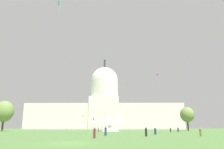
{
  "coord_description": "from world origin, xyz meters",
  "views": [
    {
      "loc": [
        4.81,
        -24.22,
        1.56
      ],
      "look_at": [
        3.61,
        68.04,
        23.43
      ],
      "focal_mm": 35.93,
      "sensor_mm": 36.0,
      "label": 1
    }
  ],
  "objects": [
    {
      "name": "kite_white_high",
      "position": [
        -19.0,
        62.81,
        55.53
      ],
      "size": [
        1.68,
        1.3,
        4.18
      ],
      "rotation": [
        0.0,
        0.0,
        3.61
      ],
      "color": "white"
    },
    {
      "name": "kite_gold_low",
      "position": [
        -21.83,
        164.12,
        10.69
      ],
      "size": [
        1.5,
        1.51,
        2.55
      ],
      "rotation": [
        0.0,
        0.0,
        5.76
      ],
      "color": "gold"
    },
    {
      "name": "kite_yellow_mid",
      "position": [
        38.78,
        147.2,
        32.61
      ],
      "size": [
        0.96,
        1.37,
        0.29
      ],
      "rotation": [
        0.0,
        0.0,
        4.89
      ],
      "color": "yellow"
    },
    {
      "name": "event_tent",
      "position": [
        2.82,
        67.81,
        2.7
      ],
      "size": [
        7.34,
        5.78,
        5.33
      ],
      "rotation": [
        0.0,
        0.0,
        0.1
      ],
      "color": "white",
      "rests_on": "ground_plane"
    },
    {
      "name": "kite_red_high",
      "position": [
        15.78,
        177.75,
        41.19
      ],
      "size": [
        0.74,
        0.68,
        2.7
      ],
      "rotation": [
        0.0,
        0.0,
        4.71
      ],
      "color": "red"
    },
    {
      "name": "tree_east_far",
      "position": [
        37.98,
        80.44,
        7.31
      ],
      "size": [
        7.79,
        8.06,
        10.79
      ],
      "color": "#42301E",
      "rests_on": "ground_plane"
    },
    {
      "name": "ground_plane",
      "position": [
        0.0,
        0.0,
        0.0
      ],
      "size": [
        800.0,
        800.0,
        0.0
      ],
      "primitive_type": "plane",
      "color": "#4C7538"
    },
    {
      "name": "person_tan_deep_crowd",
      "position": [
        -9.82,
        44.64,
        0.67
      ],
      "size": [
        0.4,
        0.4,
        1.46
      ],
      "rotation": [
        0.0,
        0.0,
        4.88
      ],
      "color": "tan",
      "rests_on": "ground_plane"
    },
    {
      "name": "tree_west_mid",
      "position": [
        -42.79,
        72.28,
        8.29
      ],
      "size": [
        9.18,
        8.58,
        12.81
      ],
      "color": "#4C3823",
      "rests_on": "ground_plane"
    },
    {
      "name": "person_black_front_right",
      "position": [
        10.42,
        17.47,
        0.76
      ],
      "size": [
        0.45,
        0.45,
        1.66
      ],
      "rotation": [
        0.0,
        0.0,
        0.22
      ],
      "color": "black",
      "rests_on": "ground_plane"
    },
    {
      "name": "person_navy_back_center",
      "position": [
        14.03,
        28.65,
        0.73
      ],
      "size": [
        0.65,
        0.65,
        1.64
      ],
      "rotation": [
        0.0,
        0.0,
        5.72
      ],
      "color": "navy",
      "rests_on": "ground_plane"
    },
    {
      "name": "person_navy_mid_left",
      "position": [
        2.94,
        21.52,
        0.83
      ],
      "size": [
        0.42,
        0.42,
        1.8
      ],
      "rotation": [
        0.0,
        0.0,
        4.73
      ],
      "color": "navy",
      "rests_on": "ground_plane"
    },
    {
      "name": "kite_violet_mid",
      "position": [
        27.44,
        91.91,
        29.07
      ],
      "size": [
        0.85,
        0.89,
        2.26
      ],
      "rotation": [
        0.0,
        0.0,
        6.05
      ],
      "color": "purple"
    },
    {
      "name": "capitol_building",
      "position": [
        -5.7,
        197.96,
        19.7
      ],
      "size": [
        149.74,
        27.51,
        69.96
      ],
      "color": "silver",
      "rests_on": "ground_plane"
    },
    {
      "name": "person_olive_near_tree_east",
      "position": [
        20.49,
        18.32,
        0.7
      ],
      "size": [
        0.46,
        0.46,
        1.53
      ],
      "rotation": [
        0.0,
        0.0,
        2.83
      ],
      "color": "olive",
      "rests_on": "ground_plane"
    },
    {
      "name": "person_maroon_near_tree_west",
      "position": [
        1.76,
        10.09,
        0.76
      ],
      "size": [
        0.51,
        0.51,
        1.63
      ],
      "rotation": [
        0.0,
        0.0,
        2.5
      ],
      "color": "maroon",
      "rests_on": "ground_plane"
    },
    {
      "name": "kite_orange_low",
      "position": [
        -14.6,
        157.84,
        16.18
      ],
      "size": [
        0.42,
        0.8,
        3.33
      ],
      "rotation": [
        0.0,
        0.0,
        1.07
      ],
      "color": "orange"
    },
    {
      "name": "kite_blue_low",
      "position": [
        -13.38,
        168.88,
        8.49
      ],
      "size": [
        1.37,
        1.42,
        1.38
      ],
      "rotation": [
        0.0,
        0.0,
        5.96
      ],
      "color": "blue"
    },
    {
      "name": "kite_cyan_mid",
      "position": [
        -9.93,
        29.03,
        33.32
      ],
      "size": [
        0.61,
        0.65,
        3.93
      ],
      "rotation": [
        0.0,
        0.0,
        1.67
      ],
      "color": "#33BCDB"
    },
    {
      "name": "person_black_back_right",
      "position": [
        24.84,
        59.19,
        0.72
      ],
      "size": [
        0.52,
        0.52,
        1.58
      ],
      "rotation": [
        0.0,
        0.0,
        2.08
      ],
      "color": "black",
      "rests_on": "ground_plane"
    },
    {
      "name": "person_navy_mid_center",
      "position": [
        27.12,
        57.53,
        0.76
      ],
      "size": [
        0.49,
        0.49,
        1.7
      ],
      "rotation": [
        0.0,
        0.0,
        4.74
      ],
      "color": "navy",
      "rests_on": "ground_plane"
    },
    {
      "name": "person_purple_aisle_center",
      "position": [
        -1.16,
        57.98,
        0.79
      ],
      "size": [
        0.38,
        0.38,
        1.71
      ],
      "rotation": [
        0.0,
        0.0,
        3.11
      ],
      "color": "#703D93",
      "rests_on": "ground_plane"
    }
  ]
}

